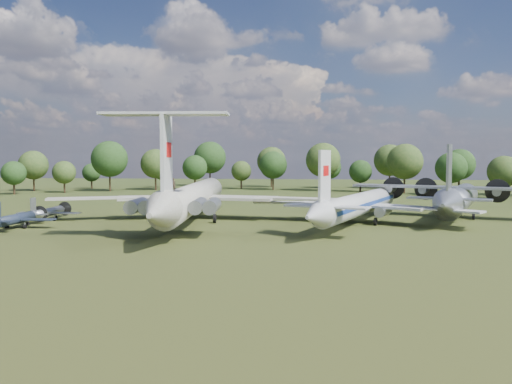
# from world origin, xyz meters

# --- Properties ---
(ground) EXTENTS (300.00, 300.00, 0.00)m
(ground) POSITION_xyz_m (0.00, 0.00, 0.00)
(ground) COLOR #203F15
(ground) RESTS_ON ground
(il62_airliner) EXTENTS (49.14, 61.85, 5.79)m
(il62_airliner) POSITION_xyz_m (-2.53, 1.50, 2.89)
(il62_airliner) COLOR silver
(il62_airliner) RESTS_ON ground
(tu104_jet) EXTENTS (48.15, 54.50, 4.52)m
(tu104_jet) POSITION_xyz_m (22.46, 1.05, 2.26)
(tu104_jet) COLOR silver
(tu104_jet) RESTS_ON ground
(an12_transport) EXTENTS (46.31, 48.51, 5.05)m
(an12_transport) POSITION_xyz_m (38.97, 9.11, 2.52)
(an12_transport) COLOR #9FA2A7
(an12_transport) RESTS_ON ground
(small_prop_west) EXTENTS (10.27, 13.93, 2.03)m
(small_prop_west) POSITION_xyz_m (-25.27, -8.59, 1.02)
(small_prop_west) COLOR black
(small_prop_west) RESTS_ON ground
(small_prop_northwest) EXTENTS (10.12, 13.57, 1.95)m
(small_prop_northwest) POSITION_xyz_m (-25.31, -0.23, 0.98)
(small_prop_northwest) COLOR #9DA0A4
(small_prop_northwest) RESTS_ON ground
(person_on_il62) EXTENTS (0.64, 0.51, 1.55)m
(person_on_il62) POSITION_xyz_m (-1.47, -14.68, 6.56)
(person_on_il62) COLOR brown
(person_on_il62) RESTS_ON il62_airliner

